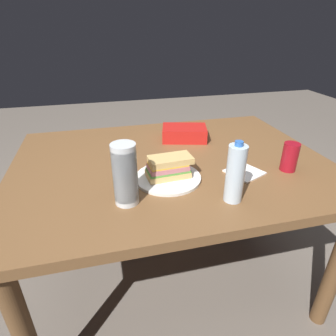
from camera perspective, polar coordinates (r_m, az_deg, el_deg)
ground_plane at (r=1.74m, az=0.57°, el=-20.44°), size 8.00×8.00×0.00m
dining_table at (r=1.34m, az=0.69°, el=-1.79°), size 1.41×1.04×0.73m
paper_plate at (r=1.14m, az=0.00°, el=-1.96°), size 0.27×0.27×0.01m
sandwich at (r=1.12m, az=0.15°, el=0.20°), size 0.19×0.11×0.08m
soda_can_red at (r=1.29m, az=23.34°, el=2.07°), size 0.07×0.07×0.12m
chip_bag at (r=1.52m, az=3.31°, el=7.02°), size 0.26×0.20×0.07m
water_bottle_tall at (r=0.99m, az=13.41°, el=-1.10°), size 0.06×0.06×0.22m
plastic_cup_stack at (r=0.96m, az=-8.63°, el=-1.30°), size 0.08×0.08×0.22m
paper_napkin at (r=1.23m, az=15.14°, el=-0.78°), size 0.17×0.17×0.01m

